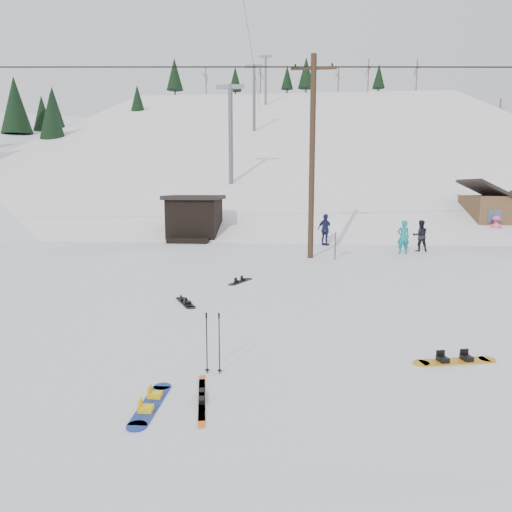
# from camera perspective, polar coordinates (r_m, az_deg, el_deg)

# --- Properties ---
(ground) EXTENTS (200.00, 200.00, 0.00)m
(ground) POSITION_cam_1_polar(r_m,az_deg,el_deg) (7.90, -5.45, -15.81)
(ground) COLOR white
(ground) RESTS_ON ground
(ski_slope) EXTENTS (60.00, 85.24, 65.97)m
(ski_slope) POSITION_cam_1_polar(r_m,az_deg,el_deg) (63.93, 3.79, -5.19)
(ski_slope) COLOR white
(ski_slope) RESTS_ON ground
(ridge_left) EXTENTS (47.54, 95.03, 58.38)m
(ridge_left) POSITION_cam_1_polar(r_m,az_deg,el_deg) (68.05, -28.41, -4.52)
(ridge_left) COLOR white
(ridge_left) RESTS_ON ground
(treeline_crest) EXTENTS (50.00, 6.00, 10.00)m
(treeline_crest) POSITION_cam_1_polar(r_m,az_deg,el_deg) (93.13, 4.33, 6.61)
(treeline_crest) COLOR black
(treeline_crest) RESTS_ON ski_slope
(utility_pole) EXTENTS (2.00, 0.26, 9.00)m
(utility_pole) POSITION_cam_1_polar(r_m,az_deg,el_deg) (21.12, 7.03, 12.42)
(utility_pole) COLOR #3A2819
(utility_pole) RESTS_ON ground
(trail_sign) EXTENTS (0.50, 0.09, 1.85)m
(trail_sign) POSITION_cam_1_polar(r_m,az_deg,el_deg) (20.81, 9.93, 3.02)
(trail_sign) COLOR #595B60
(trail_sign) RESTS_ON ground
(lift_hut) EXTENTS (3.40, 4.10, 2.75)m
(lift_hut) POSITION_cam_1_polar(r_m,az_deg,el_deg) (28.78, -7.66, 4.78)
(lift_hut) COLOR black
(lift_hut) RESTS_ON ground
(lift_tower_near) EXTENTS (2.20, 0.36, 8.00)m
(lift_tower_near) POSITION_cam_1_polar(r_m,az_deg,el_deg) (37.73, -3.18, 15.62)
(lift_tower_near) COLOR #595B60
(lift_tower_near) RESTS_ON ski_slope
(lift_tower_mid) EXTENTS (2.20, 0.36, 8.00)m
(lift_tower_mid) POSITION_cam_1_polar(r_m,az_deg,el_deg) (58.38, -0.23, 19.59)
(lift_tower_mid) COLOR #595B60
(lift_tower_mid) RESTS_ON ski_slope
(lift_tower_far) EXTENTS (2.20, 0.36, 8.00)m
(lift_tower_far) POSITION_cam_1_polar(r_m,az_deg,el_deg) (79.23, 1.22, 21.47)
(lift_tower_far) COLOR #595B60
(lift_tower_far) RESTS_ON ski_slope
(cabin) EXTENTS (5.39, 4.40, 3.77)m
(cabin) POSITION_cam_1_polar(r_m,az_deg,el_deg) (33.97, 28.90, 4.56)
(cabin) COLOR brown
(cabin) RESTS_ON ground
(hero_snowboard) EXTENTS (0.30, 1.54, 0.11)m
(hero_snowboard) POSITION_cam_1_polar(r_m,az_deg,el_deg) (7.39, -13.04, -17.56)
(hero_snowboard) COLOR navy
(hero_snowboard) RESTS_ON ground
(hero_skis) EXTENTS (0.45, 1.72, 0.09)m
(hero_skis) POSITION_cam_1_polar(r_m,az_deg,el_deg) (7.45, -6.79, -17.19)
(hero_skis) COLOR #D35115
(hero_skis) RESTS_ON ground
(ski_poles) EXTENTS (0.30, 0.08, 1.10)m
(ski_poles) POSITION_cam_1_polar(r_m,az_deg,el_deg) (8.17, -5.40, -10.71)
(ski_poles) COLOR black
(ski_poles) RESTS_ON ground
(board_scatter_b) EXTENTS (0.83, 1.30, 0.10)m
(board_scatter_b) POSITION_cam_1_polar(r_m,az_deg,el_deg) (13.14, -8.81, -5.73)
(board_scatter_b) COLOR black
(board_scatter_b) RESTS_ON ground
(board_scatter_e) EXTENTS (1.61, 0.61, 0.12)m
(board_scatter_e) POSITION_cam_1_polar(r_m,az_deg,el_deg) (9.56, 23.57, -11.89)
(board_scatter_e) COLOR orange
(board_scatter_e) RESTS_ON ground
(board_scatter_f) EXTENTS (0.72, 1.29, 0.10)m
(board_scatter_f) POSITION_cam_1_polar(r_m,az_deg,el_deg) (15.83, -1.95, -3.17)
(board_scatter_f) COLOR black
(board_scatter_f) RESTS_ON ground
(skier_teal) EXTENTS (0.62, 0.43, 1.65)m
(skier_teal) POSITION_cam_1_polar(r_m,az_deg,el_deg) (23.49, 17.93, 2.26)
(skier_teal) COLOR #0D7D83
(skier_teal) RESTS_ON ground
(skier_dark) EXTENTS (0.78, 0.61, 1.60)m
(skier_dark) POSITION_cam_1_polar(r_m,az_deg,el_deg) (24.72, 19.84, 2.40)
(skier_dark) COLOR black
(skier_dark) RESTS_ON ground
(skier_pink) EXTENTS (1.09, 0.76, 1.55)m
(skier_pink) POSITION_cam_1_polar(r_m,az_deg,el_deg) (31.22, 27.77, 3.07)
(skier_pink) COLOR #E5518F
(skier_pink) RESTS_ON ground
(skier_navy) EXTENTS (1.08, 0.99, 1.77)m
(skier_navy) POSITION_cam_1_polar(r_m,az_deg,el_deg) (25.85, 8.68, 3.26)
(skier_navy) COLOR #1B1D45
(skier_navy) RESTS_ON ground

